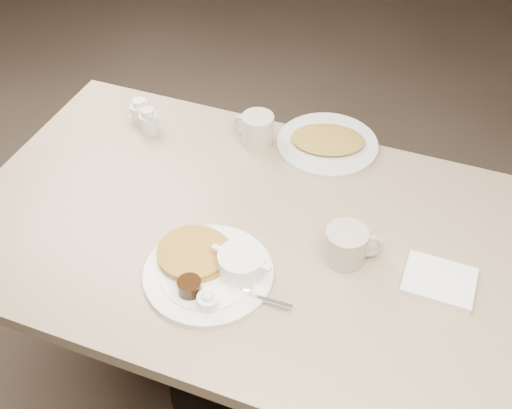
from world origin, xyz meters
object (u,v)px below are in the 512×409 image
(coffee_mug_near, at_px, (348,245))
(coffee_mug_far, at_px, (257,130))
(diner_table, at_px, (253,272))
(creamer_left, at_px, (140,112))
(hash_plate, at_px, (327,143))
(creamer_right, at_px, (149,121))
(main_plate, at_px, (212,268))

(coffee_mug_near, relative_size, coffee_mug_far, 1.11)
(diner_table, xyz_separation_m, creamer_left, (-0.48, 0.30, 0.21))
(coffee_mug_far, height_order, hash_plate, coffee_mug_far)
(hash_plate, bearing_deg, diner_table, -101.76)
(coffee_mug_near, height_order, creamer_right, coffee_mug_near)
(hash_plate, bearing_deg, creamer_right, -166.90)
(diner_table, distance_m, main_plate, 0.26)
(main_plate, distance_m, creamer_right, 0.59)
(diner_table, relative_size, creamer_right, 18.75)
(coffee_mug_near, bearing_deg, coffee_mug_far, 136.90)
(creamer_left, xyz_separation_m, creamer_right, (0.05, -0.03, -0.00))
(diner_table, distance_m, creamer_right, 0.55)
(creamer_left, bearing_deg, creamer_right, -34.14)
(coffee_mug_far, xyz_separation_m, creamer_left, (-0.37, -0.03, -0.01))
(diner_table, height_order, creamer_left, creamer_left)
(main_plate, relative_size, creamer_right, 4.84)
(diner_table, relative_size, coffee_mug_near, 9.79)
(coffee_mug_far, distance_m, creamer_right, 0.33)
(coffee_mug_far, height_order, creamer_left, coffee_mug_far)
(coffee_mug_near, distance_m, coffee_mug_far, 0.49)
(diner_table, xyz_separation_m, creamer_right, (-0.44, 0.27, 0.21))
(creamer_right, bearing_deg, hash_plate, 13.10)
(hash_plate, bearing_deg, main_plate, -101.97)
(main_plate, relative_size, coffee_mug_far, 2.80)
(main_plate, xyz_separation_m, coffee_mug_near, (0.28, 0.16, 0.02))
(diner_table, distance_m, coffee_mug_near, 0.33)
(main_plate, bearing_deg, coffee_mug_far, 98.91)
(main_plate, relative_size, hash_plate, 1.09)
(creamer_left, bearing_deg, hash_plate, 8.93)
(diner_table, height_order, main_plate, main_plate)
(creamer_left, bearing_deg, diner_table, -31.96)
(main_plate, distance_m, coffee_mug_near, 0.32)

